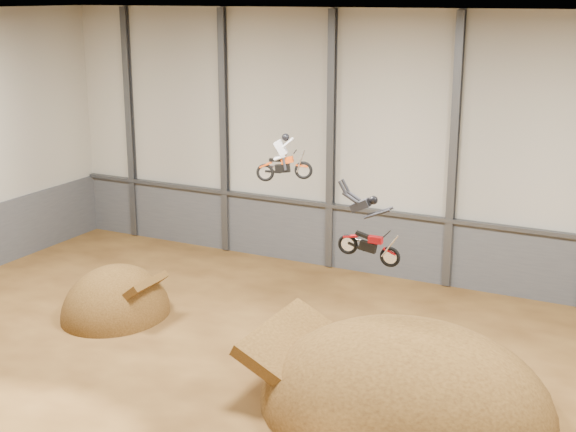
{
  "coord_description": "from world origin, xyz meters",
  "views": [
    {
      "loc": [
        13.73,
        -23.88,
        14.69
      ],
      "look_at": [
        -0.43,
        4.0,
        5.98
      ],
      "focal_mm": 50.0,
      "sensor_mm": 36.0,
      "label": 1
    }
  ],
  "objects_px": {
    "landing_ramp": "(405,409)",
    "fmx_rider_b": "(368,224)",
    "takeoff_ramp": "(116,315)",
    "fmx_rider_a": "(285,155)"
  },
  "relations": [
    {
      "from": "landing_ramp",
      "to": "fmx_rider_b",
      "type": "distance_m",
      "value": 6.92
    },
    {
      "from": "takeoff_ramp",
      "to": "fmx_rider_b",
      "type": "height_order",
      "value": "fmx_rider_b"
    },
    {
      "from": "fmx_rider_b",
      "to": "fmx_rider_a",
      "type": "bearing_deg",
      "value": 143.03
    },
    {
      "from": "takeoff_ramp",
      "to": "fmx_rider_b",
      "type": "distance_m",
      "value": 14.78
    },
    {
      "from": "takeoff_ramp",
      "to": "fmx_rider_a",
      "type": "bearing_deg",
      "value": 13.74
    },
    {
      "from": "landing_ramp",
      "to": "fmx_rider_b",
      "type": "height_order",
      "value": "fmx_rider_b"
    },
    {
      "from": "landing_ramp",
      "to": "fmx_rider_a",
      "type": "xyz_separation_m",
      "value": [
        -7.1,
        4.27,
        8.08
      ]
    },
    {
      "from": "takeoff_ramp",
      "to": "fmx_rider_b",
      "type": "relative_size",
      "value": 1.74
    },
    {
      "from": "landing_ramp",
      "to": "fmx_rider_b",
      "type": "relative_size",
      "value": 3.41
    },
    {
      "from": "takeoff_ramp",
      "to": "landing_ramp",
      "type": "relative_size",
      "value": 0.51
    }
  ]
}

